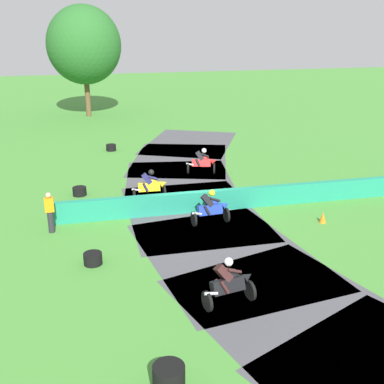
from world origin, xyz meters
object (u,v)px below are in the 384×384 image
Objects in this scene: tire_stack_mid_a at (80,191)px; traffic_cone at (323,217)px; motorcycle_chase_yellow at (151,185)px; motorcycle_lead_red at (203,162)px; tire_stack_near at (111,148)px; motorcycle_trailing_blue at (211,208)px; track_marshal at (50,213)px; motorcycle_fourth_black at (230,283)px; tire_stack_mid_b at (93,259)px; tire_stack_far at (169,382)px.

traffic_cone is at bearing -30.92° from tire_stack_mid_a.
tire_stack_mid_a is at bearing 158.29° from motorcycle_chase_yellow.
tire_stack_near is (-4.39, 6.04, -0.43)m from motorcycle_lead_red.
motorcycle_lead_red is 8.31m from traffic_cone.
motorcycle_trailing_blue is 13.07m from tire_stack_near.
motorcycle_trailing_blue is 6.31m from track_marshal.
motorcycle_lead_red is at bearing 78.44° from motorcycle_fourth_black.
motorcycle_trailing_blue reaches higher than tire_stack_near.
motorcycle_fourth_black is at bearing -41.60° from tire_stack_mid_b.
motorcycle_chase_yellow is 1.01× the size of motorcycle_trailing_blue.
tire_stack_far is at bearing -91.59° from tire_stack_near.
tire_stack_mid_b is (-6.29, -9.15, -0.43)m from motorcycle_lead_red.
motorcycle_chase_yellow is 5.17m from track_marshal.
motorcycle_fourth_black is 2.09× the size of tire_stack_far.
traffic_cone reaches higher than tire_stack_mid_b.
motorcycle_fourth_black is at bearing -139.56° from traffic_cone.
motorcycle_fourth_black is 3.80× the size of traffic_cone.
tire_stack_mid_a is 1.46× the size of traffic_cone.
motorcycle_chase_yellow is 6.55m from tire_stack_mid_b.
tire_stack_mid_a is at bearing -104.96° from tire_stack_near.
motorcycle_trailing_blue is 2.69× the size of tire_stack_near.
tire_stack_mid_b is (-1.90, -15.19, 0.00)m from tire_stack_near.
motorcycle_lead_red reaches higher than motorcycle_fourth_black.
tire_stack_far is at bearing -134.86° from traffic_cone.
tire_stack_far is 0.49× the size of track_marshal.
motorcycle_lead_red is 9.83m from track_marshal.
motorcycle_fourth_black is 18.61m from tire_stack_near.
motorcycle_trailing_blue reaches higher than traffic_cone.
motorcycle_trailing_blue is 9.76m from tire_stack_far.
traffic_cone is (9.54, -5.71, 0.02)m from tire_stack_mid_a.
tire_stack_near and tire_stack_mid_a have the same top height.
track_marshal is at bearing 174.69° from motorcycle_trailing_blue.
traffic_cone is (7.98, 8.02, -0.18)m from tire_stack_far.
motorcycle_chase_yellow is 2.70× the size of tire_stack_mid_b.
motorcycle_lead_red is 1.04× the size of motorcycle_fourth_black.
motorcycle_chase_yellow is 3.85× the size of traffic_cone.
motorcycle_lead_red is 2.70× the size of tire_stack_mid_a.
motorcycle_chase_yellow is at bearing -83.73° from tire_stack_near.
motorcycle_trailing_blue is 6.93m from tire_stack_mid_a.
tire_stack_near is (-1.03, 9.35, -0.45)m from motorcycle_chase_yellow.
motorcycle_lead_red is 6.87m from tire_stack_mid_a.
motorcycle_lead_red is 2.17× the size of tire_stack_far.
track_marshal reaches higher than motorcycle_trailing_blue.
traffic_cone is (10.70, -1.65, -0.60)m from track_marshal.
track_marshal is at bearing 115.01° from tire_stack_mid_b.
tire_stack_mid_a is at bearing 74.03° from track_marshal.
tire_stack_far reaches higher than tire_stack_mid_a.
track_marshal reaches higher than traffic_cone.
tire_stack_mid_a and tire_stack_mid_b have the same top height.
tire_stack_mid_b is 0.78× the size of tire_stack_far.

